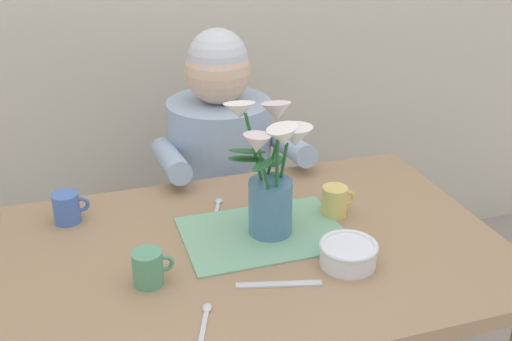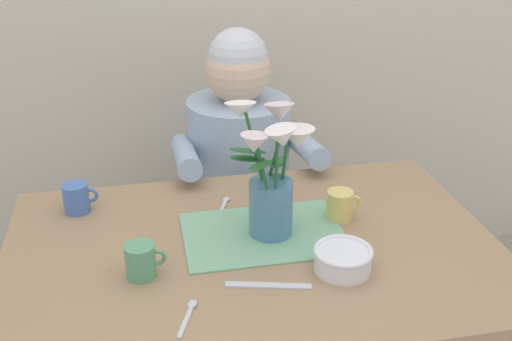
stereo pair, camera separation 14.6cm
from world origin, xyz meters
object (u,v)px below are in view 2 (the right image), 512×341
(flower_vase, at_px, (272,176))
(seated_person, at_px, (240,193))
(coffee_cup, at_px, (77,198))
(tea_cup, at_px, (141,261))
(ceramic_bowl, at_px, (343,258))
(dinner_knife, at_px, (270,285))
(ceramic_mug, at_px, (340,205))

(flower_vase, bearing_deg, seated_person, 88.28)
(flower_vase, xyz_separation_m, coffee_cup, (-0.48, 0.22, -0.12))
(flower_vase, distance_m, tea_cup, 0.37)
(ceramic_bowl, distance_m, tea_cup, 0.45)
(ceramic_bowl, relative_size, dinner_knife, 0.72)
(ceramic_bowl, distance_m, dinner_knife, 0.18)
(seated_person, relative_size, ceramic_bowl, 8.35)
(ceramic_mug, distance_m, tea_cup, 0.54)
(flower_vase, bearing_deg, coffee_cup, 156.00)
(seated_person, height_order, dinner_knife, seated_person)
(seated_person, distance_m, tea_cup, 0.80)
(dinner_knife, distance_m, tea_cup, 0.29)
(dinner_knife, height_order, ceramic_mug, ceramic_mug)
(flower_vase, relative_size, dinner_knife, 1.83)
(ceramic_bowl, distance_m, coffee_cup, 0.73)
(seated_person, height_order, flower_vase, seated_person)
(tea_cup, bearing_deg, seated_person, 63.53)
(dinner_knife, bearing_deg, ceramic_mug, 60.54)
(flower_vase, distance_m, coffee_cup, 0.54)
(coffee_cup, bearing_deg, dinner_knife, -44.89)
(ceramic_bowl, height_order, coffee_cup, coffee_cup)
(flower_vase, distance_m, ceramic_bowl, 0.26)
(coffee_cup, bearing_deg, tea_cup, -64.63)
(seated_person, bearing_deg, ceramic_bowl, -81.64)
(seated_person, bearing_deg, coffee_cup, -144.71)
(tea_cup, bearing_deg, dinner_knife, -19.29)
(coffee_cup, bearing_deg, ceramic_bowl, -33.42)
(coffee_cup, distance_m, tea_cup, 0.37)
(seated_person, relative_size, flower_vase, 3.27)
(coffee_cup, bearing_deg, ceramic_mug, -14.72)
(ceramic_bowl, bearing_deg, ceramic_mug, 73.21)
(ceramic_mug, xyz_separation_m, tea_cup, (-0.52, -0.16, 0.00))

